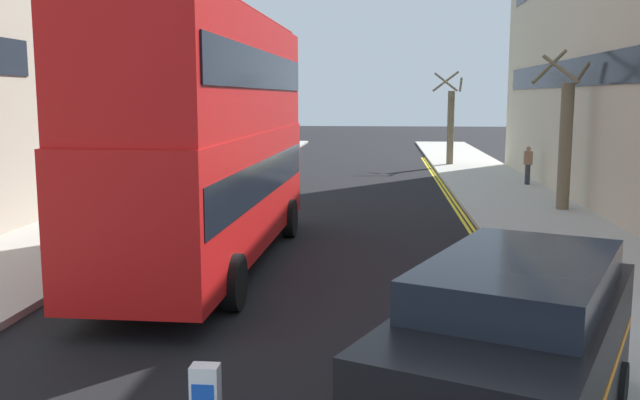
# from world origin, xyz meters

# --- Properties ---
(sidewalk_right) EXTENTS (4.00, 80.00, 0.14)m
(sidewalk_right) POSITION_xyz_m (6.50, 16.00, 0.07)
(sidewalk_right) COLOR #ADA89E
(sidewalk_right) RESTS_ON ground
(sidewalk_left) EXTENTS (4.00, 80.00, 0.14)m
(sidewalk_left) POSITION_xyz_m (-6.50, 16.00, 0.07)
(sidewalk_left) COLOR #ADA89E
(sidewalk_left) RESTS_ON ground
(kerb_line_outer) EXTENTS (0.10, 56.00, 0.01)m
(kerb_line_outer) POSITION_xyz_m (4.40, 14.00, 0.00)
(kerb_line_outer) COLOR yellow
(kerb_line_outer) RESTS_ON ground
(kerb_line_inner) EXTENTS (0.10, 56.00, 0.01)m
(kerb_line_inner) POSITION_xyz_m (4.24, 14.00, 0.00)
(kerb_line_inner) COLOR yellow
(kerb_line_inner) RESTS_ON ground
(double_decker_bus_away) EXTENTS (2.95, 10.85, 5.64)m
(double_decker_bus_away) POSITION_xyz_m (-2.10, 12.80, 3.03)
(double_decker_bus_away) COLOR red
(double_decker_bus_away) RESTS_ON ground
(taxi_minivan) EXTENTS (3.63, 5.16, 2.12)m
(taxi_minivan) POSITION_xyz_m (3.09, 4.63, 1.07)
(taxi_minivan) COLOR black
(taxi_minivan) RESTS_ON ground
(pedestrian_far) EXTENTS (0.34, 0.22, 1.62)m
(pedestrian_far) POSITION_xyz_m (7.87, 27.42, 0.99)
(pedestrian_far) COLOR #2D2D38
(pedestrian_far) RESTS_ON sidewalk_right
(street_tree_near) EXTENTS (1.73, 2.08, 5.27)m
(street_tree_near) POSITION_xyz_m (7.67, 20.87, 2.41)
(street_tree_near) COLOR #6B6047
(street_tree_near) RESTS_ON sidewalk_right
(street_tree_mid) EXTENTS (1.59, 2.05, 5.11)m
(street_tree_mid) POSITION_xyz_m (5.45, 36.35, 2.40)
(street_tree_mid) COLOR #6B6047
(street_tree_mid) RESTS_ON sidewalk_right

